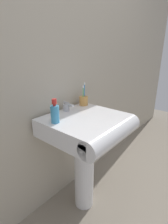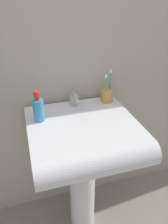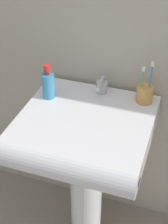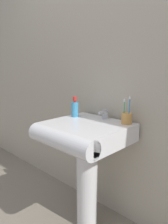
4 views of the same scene
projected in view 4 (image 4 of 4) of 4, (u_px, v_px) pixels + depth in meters
The scene contains 7 objects.
ground_plane at pixel (87, 223), 1.74m from camera, with size 6.00×6.00×0.00m, color gray.
wall_back at pixel (113, 69), 1.69m from camera, with size 5.00×0.05×2.40m, color #B7AD99.
sink_pedestal at pixel (87, 183), 1.67m from camera, with size 0.16×0.16×0.69m, color white.
sink_basin at pixel (82, 133), 1.54m from camera, with size 0.56×0.56×0.13m.
faucet at pixel (105, 114), 1.69m from camera, with size 0.05×0.10×0.07m.
toothbrush_cup at pixel (127, 118), 1.54m from camera, with size 0.07×0.07×0.20m.
soap_bottle at pixel (75, 109), 1.75m from camera, with size 0.06×0.06×0.16m.
Camera 4 is at (1.03, -1.11, 1.24)m, focal length 35.00 mm.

